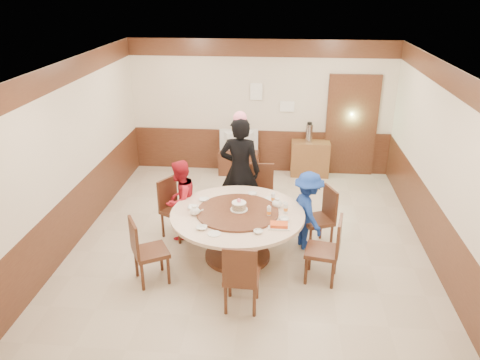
# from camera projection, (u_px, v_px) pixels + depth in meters

# --- Properties ---
(room) EXTENTS (6.00, 6.04, 2.84)m
(room) POSITION_uv_depth(u_px,v_px,m) (251.00, 176.00, 7.24)
(room) COLOR beige
(room) RESTS_ON ground
(banquet_table) EXTENTS (1.97, 1.97, 0.78)m
(banquet_table) POSITION_uv_depth(u_px,v_px,m) (238.00, 226.00, 6.90)
(banquet_table) COLOR #492616
(banquet_table) RESTS_ON ground
(chair_0) EXTENTS (0.58, 0.58, 0.97)m
(chair_0) POSITION_uv_depth(u_px,v_px,m) (317.00, 228.00, 7.30)
(chair_0) COLOR #492616
(chair_0) RESTS_ON ground
(chair_1) EXTENTS (0.44, 0.45, 0.97)m
(chair_1) POSITION_uv_depth(u_px,v_px,m) (261.00, 203.00, 8.13)
(chair_1) COLOR #492616
(chair_1) RESTS_ON ground
(chair_2) EXTENTS (0.60, 0.60, 0.97)m
(chair_2) POSITION_uv_depth(u_px,v_px,m) (177.00, 219.00, 7.60)
(chair_2) COLOR #492616
(chair_2) RESTS_ON ground
(chair_3) EXTENTS (0.60, 0.60, 0.97)m
(chair_3) POSITION_uv_depth(u_px,v_px,m) (150.00, 261.00, 6.44)
(chair_3) COLOR #492616
(chair_3) RESTS_ON ground
(chair_4) EXTENTS (0.46, 0.47, 0.97)m
(chair_4) POSITION_uv_depth(u_px,v_px,m) (242.00, 287.00, 5.90)
(chair_4) COLOR #492616
(chair_4) RESTS_ON ground
(chair_5) EXTENTS (0.52, 0.51, 0.97)m
(chair_5) POSITION_uv_depth(u_px,v_px,m) (323.00, 260.00, 6.47)
(chair_5) COLOR #492616
(chair_5) RESTS_ON ground
(person_standing) EXTENTS (0.72, 0.50, 1.87)m
(person_standing) POSITION_uv_depth(u_px,v_px,m) (240.00, 171.00, 7.82)
(person_standing) COLOR black
(person_standing) RESTS_ON ground
(person_red) EXTENTS (0.71, 0.78, 1.31)m
(person_red) POSITION_uv_depth(u_px,v_px,m) (180.00, 200.00, 7.43)
(person_red) COLOR #B11725
(person_red) RESTS_ON ground
(person_blue) EXTENTS (0.71, 0.92, 1.25)m
(person_blue) POSITION_uv_depth(u_px,v_px,m) (308.00, 211.00, 7.15)
(person_blue) COLOR navy
(person_blue) RESTS_ON ground
(birthday_cake) EXTENTS (0.26, 0.26, 0.18)m
(birthday_cake) POSITION_uv_depth(u_px,v_px,m) (239.00, 206.00, 6.82)
(birthday_cake) COLOR white
(birthday_cake) RESTS_ON banquet_table
(teapot_left) EXTENTS (0.17, 0.15, 0.13)m
(teapot_left) POSITION_uv_depth(u_px,v_px,m) (195.00, 211.00, 6.74)
(teapot_left) COLOR white
(teapot_left) RESTS_ON banquet_table
(teapot_right) EXTENTS (0.17, 0.15, 0.13)m
(teapot_right) POSITION_uv_depth(u_px,v_px,m) (277.00, 204.00, 6.96)
(teapot_right) COLOR white
(teapot_right) RESTS_ON banquet_table
(bowl_0) EXTENTS (0.15, 0.15, 0.04)m
(bowl_0) POSITION_uv_depth(u_px,v_px,m) (204.00, 200.00, 7.18)
(bowl_0) COLOR white
(bowl_0) RESTS_ON banquet_table
(bowl_1) EXTENTS (0.13, 0.13, 0.04)m
(bowl_1) POSITION_uv_depth(u_px,v_px,m) (258.00, 232.00, 6.26)
(bowl_1) COLOR white
(bowl_1) RESTS_ON banquet_table
(bowl_2) EXTENTS (0.15, 0.15, 0.04)m
(bowl_2) POSITION_uv_depth(u_px,v_px,m) (202.00, 228.00, 6.37)
(bowl_2) COLOR white
(bowl_2) RESTS_ON banquet_table
(bowl_3) EXTENTS (0.14, 0.14, 0.04)m
(bowl_3) POSITION_uv_depth(u_px,v_px,m) (284.00, 219.00, 6.58)
(bowl_3) COLOR white
(bowl_3) RESTS_ON banquet_table
(bowl_4) EXTENTS (0.16, 0.16, 0.04)m
(bowl_4) POSITION_uv_depth(u_px,v_px,m) (193.00, 208.00, 6.93)
(bowl_4) COLOR white
(bowl_4) RESTS_ON banquet_table
(bowl_5) EXTENTS (0.14, 0.14, 0.04)m
(bowl_5) POSITION_uv_depth(u_px,v_px,m) (252.00, 194.00, 7.37)
(bowl_5) COLOR white
(bowl_5) RESTS_ON banquet_table
(saucer_near) EXTENTS (0.18, 0.18, 0.01)m
(saucer_near) POSITION_uv_depth(u_px,v_px,m) (214.00, 234.00, 6.24)
(saucer_near) COLOR white
(saucer_near) RESTS_ON banquet_table
(saucer_far) EXTENTS (0.18, 0.18, 0.01)m
(saucer_far) POSITION_uv_depth(u_px,v_px,m) (269.00, 199.00, 7.24)
(saucer_far) COLOR white
(saucer_far) RESTS_ON banquet_table
(shrimp_platter) EXTENTS (0.30, 0.20, 0.06)m
(shrimp_platter) POSITION_uv_depth(u_px,v_px,m) (279.00, 226.00, 6.41)
(shrimp_platter) COLOR white
(shrimp_platter) RESTS_ON banquet_table
(bottle_0) EXTENTS (0.06, 0.06, 0.16)m
(bottle_0) POSITION_uv_depth(u_px,v_px,m) (269.00, 212.00, 6.67)
(bottle_0) COLOR white
(bottle_0) RESTS_ON banquet_table
(bottle_1) EXTENTS (0.06, 0.06, 0.16)m
(bottle_1) POSITION_uv_depth(u_px,v_px,m) (286.00, 209.00, 6.77)
(bottle_1) COLOR white
(bottle_1) RESTS_ON banquet_table
(bottle_2) EXTENTS (0.06, 0.06, 0.16)m
(bottle_2) POSITION_uv_depth(u_px,v_px,m) (273.00, 198.00, 7.09)
(bottle_2) COLOR white
(bottle_2) RESTS_ON banquet_table
(tv_stand) EXTENTS (0.85, 0.45, 0.50)m
(tv_stand) POSITION_uv_depth(u_px,v_px,m) (239.00, 162.00, 10.11)
(tv_stand) COLOR #492616
(tv_stand) RESTS_ON ground
(television) EXTENTS (0.83, 0.20, 0.47)m
(television) POSITION_uv_depth(u_px,v_px,m) (239.00, 141.00, 9.92)
(television) COLOR gray
(television) RESTS_ON tv_stand
(side_cabinet) EXTENTS (0.80, 0.40, 0.75)m
(side_cabinet) POSITION_uv_depth(u_px,v_px,m) (310.00, 158.00, 9.96)
(side_cabinet) COLOR brown
(side_cabinet) RESTS_ON ground
(thermos) EXTENTS (0.15, 0.15, 0.38)m
(thermos) POSITION_uv_depth(u_px,v_px,m) (309.00, 133.00, 9.74)
(thermos) COLOR silver
(thermos) RESTS_ON side_cabinet
(notice_left) EXTENTS (0.25, 0.00, 0.35)m
(notice_left) POSITION_uv_depth(u_px,v_px,m) (256.00, 92.00, 9.68)
(notice_left) COLOR white
(notice_left) RESTS_ON room
(notice_right) EXTENTS (0.30, 0.00, 0.22)m
(notice_right) POSITION_uv_depth(u_px,v_px,m) (287.00, 106.00, 9.74)
(notice_right) COLOR white
(notice_right) RESTS_ON room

